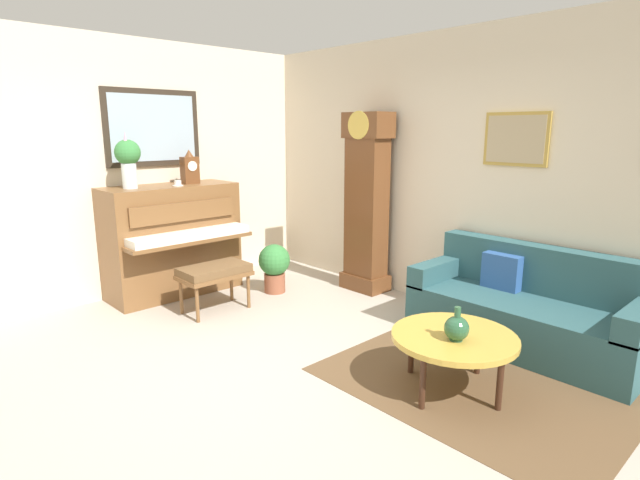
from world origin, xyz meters
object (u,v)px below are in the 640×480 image
object	(u,v)px
piano	(173,240)
mantel_clock	(190,168)
grandfather_clock	(366,208)
teacup	(178,184)
potted_plant	(274,265)
piano_bench	(214,273)
couch	(527,310)
flower_vase	(128,158)
coffee_table	(454,339)
green_jug	(457,328)

from	to	relation	value
piano	mantel_clock	distance (m)	0.82
grandfather_clock	mantel_clock	world-z (taller)	grandfather_clock
teacup	potted_plant	world-z (taller)	teacup
piano_bench	couch	world-z (taller)	couch
piano_bench	flower_vase	world-z (taller)	flower_vase
coffee_table	potted_plant	xyz separation A→B (m)	(-2.62, 0.45, -0.07)
piano_bench	grandfather_clock	world-z (taller)	grandfather_clock
green_jug	potted_plant	distance (m)	2.74
mantel_clock	flower_vase	world-z (taller)	flower_vase
piano	potted_plant	bearing A→B (deg)	48.34
grandfather_clock	coffee_table	world-z (taller)	grandfather_clock
piano_bench	couch	size ratio (longest dim) A/B	0.37
mantel_clock	flower_vase	xyz separation A→B (m)	(-0.00, -0.70, 0.14)
flower_vase	potted_plant	world-z (taller)	flower_vase
coffee_table	grandfather_clock	bearing A→B (deg)	146.98
piano	flower_vase	distance (m)	1.03
couch	grandfather_clock	bearing A→B (deg)	176.01
couch	coffee_table	size ratio (longest dim) A/B	2.16
piano_bench	green_jug	xyz separation A→B (m)	(2.62, 0.30, 0.11)
piano_bench	couch	xyz separation A→B (m)	(2.56, 1.53, -0.09)
coffee_table	green_jug	bearing A→B (deg)	-51.65
grandfather_clock	mantel_clock	distance (m)	2.04
piano_bench	green_jug	distance (m)	2.64
couch	coffee_table	world-z (taller)	couch
grandfather_clock	green_jug	distance (m)	2.50
teacup	green_jug	xyz separation A→B (m)	(3.32, 0.28, -0.75)
piano_bench	potted_plant	xyz separation A→B (m)	(-0.06, 0.82, -0.08)
grandfather_clock	teacup	bearing A→B (deg)	-127.70
grandfather_clock	flower_vase	xyz separation A→B (m)	(-1.39, -2.13, 0.59)
couch	mantel_clock	size ratio (longest dim) A/B	5.00
piano	coffee_table	size ratio (longest dim) A/B	1.64
potted_plant	grandfather_clock	bearing A→B (deg)	53.01
mantel_clock	potted_plant	xyz separation A→B (m)	(0.75, 0.59, -1.08)
couch	flower_vase	xyz separation A→B (m)	(-3.37, -1.99, 1.24)
coffee_table	mantel_clock	world-z (taller)	mantel_clock
piano	teacup	bearing A→B (deg)	19.91
couch	coffee_table	distance (m)	1.16
flower_vase	green_jug	size ratio (longest dim) A/B	2.42
piano_bench	coffee_table	distance (m)	2.59
piano	green_jug	world-z (taller)	piano
teacup	piano_bench	bearing A→B (deg)	-1.48
flower_vase	teacup	distance (m)	0.57
piano_bench	coffee_table	xyz separation A→B (m)	(2.56, 0.37, -0.01)
mantel_clock	potted_plant	distance (m)	1.44
piano	mantel_clock	bearing A→B (deg)	89.41
teacup	green_jug	distance (m)	3.41
couch	piano_bench	bearing A→B (deg)	-149.19
flower_vase	teacup	size ratio (longest dim) A/B	5.00
piano_bench	coffee_table	size ratio (longest dim) A/B	0.80
green_jug	potted_plant	world-z (taller)	green_jug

